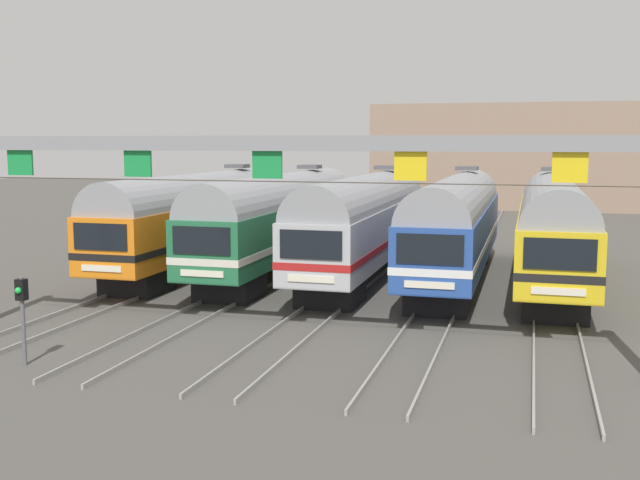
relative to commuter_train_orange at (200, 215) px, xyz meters
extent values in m
plane|color=#4C4944|center=(8.37, 0.00, -2.69)|extent=(160.00, 160.00, 0.00)
cube|color=gray|center=(-0.72, 17.00, -2.61)|extent=(0.07, 70.00, 0.15)
cube|color=gray|center=(0.72, 17.00, -2.61)|extent=(0.07, 70.00, 0.15)
cube|color=gray|center=(3.47, 17.00, -2.61)|extent=(0.07, 70.00, 0.15)
cube|color=gray|center=(4.90, 17.00, -2.61)|extent=(0.07, 70.00, 0.15)
cube|color=gray|center=(7.65, 17.00, -2.61)|extent=(0.07, 70.00, 0.15)
cube|color=gray|center=(9.08, 17.00, -2.61)|extent=(0.07, 70.00, 0.15)
cube|color=gray|center=(11.83, 17.00, -2.61)|extent=(0.07, 70.00, 0.15)
cube|color=gray|center=(13.27, 17.00, -2.61)|extent=(0.07, 70.00, 0.15)
cube|color=gray|center=(16.02, 17.00, -2.61)|extent=(0.07, 70.00, 0.15)
cube|color=gray|center=(17.45, 17.00, -2.61)|extent=(0.07, 70.00, 0.15)
cube|color=orange|center=(0.00, 0.00, -0.46)|extent=(2.85, 18.00, 2.35)
cube|color=black|center=(0.00, 0.00, -0.82)|extent=(2.88, 18.02, 0.28)
cylinder|color=gray|center=(0.00, 0.00, 0.71)|extent=(2.74, 17.64, 2.74)
cube|color=black|center=(0.00, -9.02, 0.01)|extent=(2.28, 0.06, 1.03)
cube|color=silver|center=(0.00, -9.02, -1.21)|extent=(1.71, 0.05, 0.24)
cube|color=black|center=(0.00, -6.30, -2.16)|extent=(2.28, 2.60, 1.05)
cube|color=black|center=(0.00, 6.30, -2.16)|extent=(2.28, 2.60, 1.05)
cube|color=#4C4C51|center=(0.00, 5.04, 2.26)|extent=(1.10, 1.10, 0.20)
cube|color=#236B42|center=(4.18, 0.00, -0.46)|extent=(2.85, 18.00, 2.35)
cube|color=silver|center=(4.18, 0.00, -0.82)|extent=(2.88, 18.02, 0.28)
cylinder|color=gray|center=(4.18, 0.00, 0.71)|extent=(2.74, 17.64, 2.74)
cube|color=black|center=(4.18, -9.02, 0.01)|extent=(2.28, 0.06, 1.03)
cube|color=silver|center=(4.18, -9.02, -1.21)|extent=(1.71, 0.05, 0.24)
cube|color=black|center=(4.18, -6.30, -2.16)|extent=(2.28, 2.60, 1.05)
cube|color=black|center=(4.18, 6.30, -2.16)|extent=(2.28, 2.60, 1.05)
cube|color=#4C4C51|center=(4.18, 5.04, 2.26)|extent=(1.10, 1.10, 0.20)
cube|color=#B2B5BA|center=(8.37, 0.00, -0.46)|extent=(2.85, 18.00, 2.35)
cube|color=#B21E1E|center=(8.37, 0.00, -0.82)|extent=(2.88, 18.02, 0.28)
cylinder|color=gray|center=(8.37, 0.00, 0.71)|extent=(2.74, 17.64, 2.74)
cube|color=black|center=(8.37, -9.02, 0.01)|extent=(2.28, 0.06, 1.03)
cube|color=silver|center=(8.37, -9.02, -1.21)|extent=(1.71, 0.05, 0.24)
cube|color=black|center=(8.37, -6.30, -2.16)|extent=(2.28, 2.60, 1.05)
cube|color=black|center=(8.37, 6.30, -2.16)|extent=(2.28, 2.60, 1.05)
cube|color=#4C4C51|center=(8.37, 5.04, 2.26)|extent=(1.10, 1.10, 0.20)
cube|color=#284C9E|center=(12.55, 0.00, -0.46)|extent=(2.85, 18.00, 2.35)
cube|color=white|center=(12.55, 0.00, -0.82)|extent=(2.88, 18.02, 0.28)
cylinder|color=gray|center=(12.55, 0.00, 0.71)|extent=(2.74, 17.64, 2.74)
cube|color=black|center=(12.55, -9.02, 0.01)|extent=(2.28, 0.06, 1.03)
cube|color=silver|center=(12.55, -9.02, -1.21)|extent=(1.71, 0.05, 0.24)
cube|color=black|center=(12.55, -6.30, -2.16)|extent=(2.28, 2.60, 1.05)
cube|color=black|center=(12.55, 6.30, -2.16)|extent=(2.28, 2.60, 1.05)
cube|color=#4C4C51|center=(12.55, 5.04, 2.26)|extent=(1.10, 1.10, 0.20)
cube|color=gold|center=(16.73, 0.00, -0.46)|extent=(2.85, 18.00, 2.35)
cube|color=black|center=(16.73, 0.00, -0.82)|extent=(2.88, 18.02, 0.28)
cylinder|color=gray|center=(16.73, 0.00, 0.71)|extent=(2.74, 17.64, 2.74)
cube|color=black|center=(16.73, -9.02, 0.01)|extent=(2.28, 0.06, 1.03)
cube|color=silver|center=(16.73, -9.02, -1.21)|extent=(1.71, 0.05, 0.24)
cube|color=black|center=(16.73, -6.30, -2.16)|extent=(2.28, 2.60, 1.05)
cube|color=black|center=(16.73, 6.30, -2.16)|extent=(2.28, 2.60, 1.05)
cube|color=#4C4C51|center=(16.73, 5.04, 2.26)|extent=(1.10, 1.10, 0.20)
cube|color=gray|center=(8.37, -13.50, 3.56)|extent=(21.53, 0.32, 0.44)
cube|color=#198C3F|center=(0.00, -13.50, 2.94)|extent=(0.90, 0.08, 0.80)
cube|color=#198C3F|center=(4.18, -13.50, 2.94)|extent=(0.90, 0.08, 0.80)
cube|color=#198C3F|center=(8.37, -13.50, 2.94)|extent=(0.90, 0.08, 0.80)
cube|color=yellow|center=(12.55, -13.50, 2.94)|extent=(0.90, 0.08, 0.80)
cube|color=yellow|center=(16.73, -13.50, 2.94)|extent=(0.90, 0.08, 0.80)
cylinder|color=#3F382D|center=(8.37, -13.50, 2.46)|extent=(21.53, 0.03, 0.03)
cylinder|color=#59595E|center=(2.09, -16.50, -1.42)|extent=(0.12, 0.12, 2.53)
cube|color=black|center=(2.09, -16.50, -0.51)|extent=(0.28, 0.24, 0.60)
sphere|color=green|center=(2.09, -16.64, -0.51)|extent=(0.18, 0.18, 0.18)
cube|color=gray|center=(14.78, 41.69, 2.20)|extent=(27.99, 10.00, 9.78)
camera|label=1|loc=(15.81, -34.43, 3.62)|focal=42.72mm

